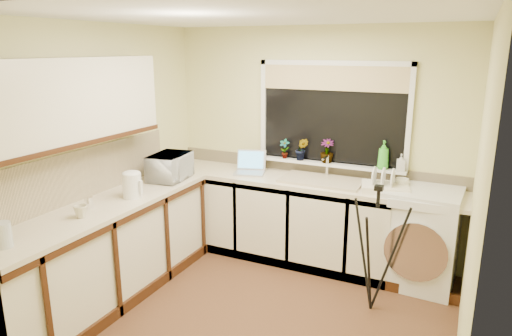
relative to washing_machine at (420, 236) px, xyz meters
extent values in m
plane|color=brown|center=(-1.19, -1.22, -0.47)|extent=(3.20, 3.20, 0.00)
plane|color=white|center=(-1.19, -1.22, 1.98)|extent=(3.20, 3.20, 0.00)
plane|color=beige|center=(-1.19, 0.28, 0.75)|extent=(3.20, 0.00, 3.20)
plane|color=beige|center=(-1.19, -2.72, 0.75)|extent=(3.20, 0.00, 3.20)
plane|color=beige|center=(-2.79, -1.22, 0.75)|extent=(0.00, 3.00, 3.00)
plane|color=beige|center=(0.41, -1.22, 0.75)|extent=(0.00, 3.00, 3.00)
cube|color=silver|center=(-1.52, -0.02, -0.04)|extent=(2.55, 0.60, 0.86)
cube|color=silver|center=(-2.49, -1.52, -0.04)|extent=(0.54, 2.40, 0.86)
cube|color=beige|center=(-1.19, -0.02, 0.41)|extent=(3.20, 0.60, 0.04)
cube|color=beige|center=(-2.49, -1.52, 0.41)|extent=(0.60, 2.40, 0.04)
cube|color=silver|center=(-2.63, -1.67, 1.33)|extent=(0.28, 1.90, 0.70)
cube|color=beige|center=(-2.78, -1.52, 0.65)|extent=(0.02, 2.40, 0.45)
cube|color=beige|center=(-1.19, 0.27, 0.50)|extent=(3.20, 0.02, 0.14)
cube|color=black|center=(-0.99, 0.27, 1.08)|extent=(1.50, 0.02, 1.00)
cube|color=tan|center=(-0.99, 0.24, 1.45)|extent=(1.50, 0.02, 0.25)
cube|color=white|center=(-0.99, 0.21, 0.56)|extent=(1.60, 0.14, 0.03)
cube|color=tan|center=(-0.99, -0.02, 0.44)|extent=(0.82, 0.46, 0.03)
cylinder|color=silver|center=(-0.99, 0.16, 0.55)|extent=(0.03, 0.03, 0.24)
cube|color=silver|center=(0.00, 0.00, 0.00)|extent=(0.70, 0.68, 0.95)
cube|color=#A3A4AB|center=(-1.79, -0.06, 0.44)|extent=(0.37, 0.31, 0.02)
cube|color=#53AAE2|center=(-1.83, 0.08, 0.55)|extent=(0.33, 0.16, 0.22)
cylinder|color=white|center=(-2.40, -1.24, 0.54)|extent=(0.17, 0.17, 0.22)
cube|color=silver|center=(-0.35, -0.06, 0.46)|extent=(0.50, 0.42, 0.07)
cylinder|color=#B5BAC0|center=(-2.48, -2.48, 0.51)|extent=(0.12, 0.12, 0.18)
cylinder|color=white|center=(-2.54, -1.63, 0.48)|extent=(0.07, 0.07, 0.10)
imported|color=white|center=(-2.44, -0.60, 0.56)|extent=(0.39, 0.52, 0.27)
imported|color=#999999|center=(-1.49, 0.19, 0.68)|extent=(0.12, 0.08, 0.21)
imported|color=#999999|center=(-1.29, 0.19, 0.70)|extent=(0.15, 0.13, 0.24)
imported|color=#999999|center=(-1.01, 0.21, 0.70)|extent=(0.17, 0.17, 0.25)
imported|color=green|center=(-0.43, 0.19, 0.72)|extent=(0.14, 0.14, 0.29)
imported|color=#999999|center=(-0.25, 0.18, 0.66)|extent=(0.09, 0.09, 0.17)
imported|color=silver|center=(-0.21, 0.07, 0.48)|extent=(0.16, 0.16, 0.11)
imported|color=beige|center=(-2.43, -1.83, 0.48)|extent=(0.14, 0.14, 0.10)
camera|label=1|loc=(0.33, -4.37, 1.75)|focal=32.25mm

